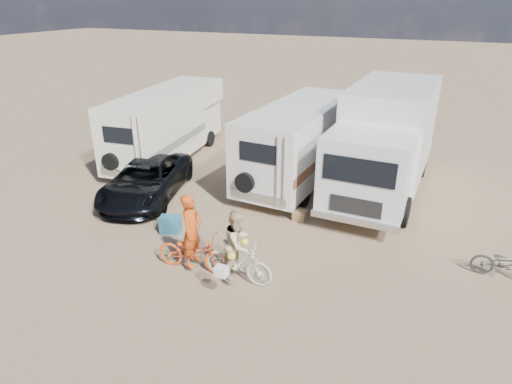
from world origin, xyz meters
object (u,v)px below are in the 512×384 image
at_px(dark_suv, 147,180).
at_px(rider_woman, 238,250).
at_px(cooler, 170,224).
at_px(rv_left, 168,126).
at_px(rider_man, 192,237).
at_px(bike_man, 193,252).
at_px(bike_woman, 238,262).
at_px(crate, 300,215).
at_px(box_truck, 384,143).
at_px(bike_parked, 507,264).
at_px(rv_main, 299,144).

xyz_separation_m(dark_suv, rider_woman, (5.16, -3.21, 0.22)).
bearing_deg(cooler, rv_left, 102.63).
bearing_deg(rv_left, rider_man, -58.62).
xyz_separation_m(dark_suv, bike_man, (3.87, -3.22, -0.14)).
bearing_deg(rider_man, dark_suv, 44.39).
relative_size(dark_suv, bike_woman, 2.62).
relative_size(bike_man, crate, 4.93).
bearing_deg(box_truck, bike_man, -115.36).
xyz_separation_m(dark_suv, bike_parked, (11.23, -0.39, -0.23)).
xyz_separation_m(rv_left, rider_man, (5.47, -6.94, -0.49)).
xyz_separation_m(box_truck, rider_woman, (-2.20, -6.99, -0.97)).
relative_size(bike_man, bike_woman, 1.08).
distance_m(dark_suv, rider_woman, 6.08).
distance_m(box_truck, rider_man, 7.88).
bearing_deg(rv_main, rv_left, -178.22).
distance_m(rider_woman, bike_parked, 6.71).
height_order(rv_main, dark_suv, rv_main).
bearing_deg(bike_man, box_truck, -32.29).
height_order(rv_left, crate, rv_left).
relative_size(bike_man, rider_woman, 1.12).
height_order(bike_man, rider_woman, rider_woman).
distance_m(rv_main, cooler, 5.91).
distance_m(box_truck, rider_woman, 7.39).
bearing_deg(crate, rv_main, 110.64).
bearing_deg(rv_left, bike_man, -58.62).
height_order(bike_man, cooler, bike_man).
relative_size(box_truck, bike_man, 3.85).
relative_size(rider_woman, crate, 4.41).
distance_m(rider_man, cooler, 2.35).
distance_m(bike_man, crate, 4.11).
bearing_deg(rider_man, bike_woman, -95.00).
xyz_separation_m(box_truck, dark_suv, (-7.36, -3.78, -1.19)).
distance_m(bike_parked, cooler, 9.17).
xyz_separation_m(cooler, crate, (3.30, 2.33, -0.08)).
bearing_deg(bike_parked, crate, 81.70).
bearing_deg(bike_woman, bike_man, 91.45).
height_order(rv_main, crate, rv_main).
bearing_deg(rider_woman, dark_suv, 58.76).
distance_m(bike_woman, cooler, 3.33).
xyz_separation_m(bike_woman, rider_man, (-1.29, -0.02, 0.43)).
bearing_deg(cooler, rv_main, 46.29).
height_order(rider_man, cooler, rider_man).
bearing_deg(dark_suv, rv_left, 97.30).
bearing_deg(rider_man, bike_man, -0.00).
xyz_separation_m(rider_man, crate, (1.60, 3.77, -0.81)).
distance_m(rider_man, bike_parked, 7.90).
bearing_deg(bike_parked, bike_woman, 115.84).
distance_m(box_truck, dark_suv, 8.36).
bearing_deg(bike_woman, rider_man, 91.45).
relative_size(rv_left, box_truck, 0.94).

